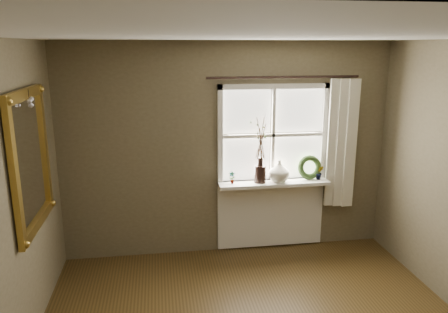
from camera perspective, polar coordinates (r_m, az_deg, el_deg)
ceiling at (r=2.95m, az=7.86°, el=15.33°), size 4.50×4.50×0.00m
wall_back at (r=5.35m, az=0.44°, el=0.90°), size 4.00×0.10×2.60m
window_frame at (r=5.35m, az=6.39°, el=2.80°), size 1.36×0.06×1.24m
window_sill at (r=5.40m, az=6.52°, el=-3.47°), size 1.36×0.26×0.04m
window_apron at (r=5.65m, az=6.10°, el=-7.39°), size 1.36×0.04×0.88m
dark_jug at (r=5.32m, az=4.73°, el=-2.28°), size 0.15×0.15×0.21m
cream_vase at (r=5.37m, az=7.22°, el=-1.87°), size 0.29×0.29×0.27m
wreath at (r=5.53m, az=11.09°, el=-1.73°), size 0.31×0.15×0.32m
potted_plant_left at (r=5.26m, az=1.06°, el=-2.76°), size 0.09×0.07×0.15m
potted_plant_right at (r=5.54m, az=12.35°, el=-2.06°), size 0.11×0.09×0.18m
curtain at (r=5.56m, az=15.01°, el=1.62°), size 0.36×0.12×1.59m
curtain_rod at (r=5.23m, az=7.85°, el=10.23°), size 1.84×0.03×0.03m
gilt_mirror at (r=4.25m, az=-23.93°, el=-0.42°), size 0.10×1.06×1.27m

